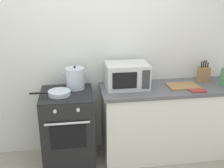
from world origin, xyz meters
name	(u,v)px	position (x,y,z in m)	size (l,w,h in m)	color
back_wall	(117,55)	(0.30, 0.97, 1.25)	(4.40, 0.10, 2.50)	silver
lower_cabinet_right	(168,122)	(0.90, 0.62, 0.44)	(1.64, 0.56, 0.88)	white
countertop_right	(170,88)	(0.90, 0.62, 0.90)	(1.70, 0.60, 0.04)	#59595E
stove	(69,129)	(-0.35, 0.60, 0.46)	(0.60, 0.64, 0.92)	black
stock_pot	(75,78)	(-0.24, 0.74, 1.05)	(0.31, 0.22, 0.28)	silver
frying_pan	(59,93)	(-0.43, 0.54, 0.95)	(0.45, 0.25, 0.05)	silver
microwave	(127,76)	(0.37, 0.68, 1.07)	(0.50, 0.37, 0.30)	silver
cutting_board	(183,86)	(1.05, 0.60, 0.93)	(0.36, 0.26, 0.02)	#997047
knife_block	(204,74)	(1.37, 0.74, 1.02)	(0.13, 0.10, 0.28)	#997047
oven_mitt	(197,90)	(1.16, 0.44, 0.93)	(0.18, 0.14, 0.02)	#993333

